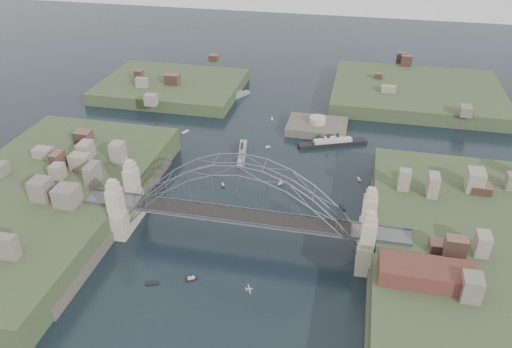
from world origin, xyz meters
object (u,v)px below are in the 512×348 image
object	(u,v)px
naval_cruiser_far	(235,97)
naval_cruiser_near	(242,153)
ocean_liner	(333,143)
bridge	(241,203)
wharf_shed	(427,274)
fort_island	(317,131)

from	to	relation	value
naval_cruiser_far	naval_cruiser_near	bearing A→B (deg)	-72.52
naval_cruiser_far	ocean_liner	world-z (taller)	ocean_liner
naval_cruiser_near	naval_cruiser_far	distance (m)	49.82
bridge	wharf_shed	bearing A→B (deg)	-17.65
bridge	wharf_shed	distance (m)	46.23
naval_cruiser_near	naval_cruiser_far	size ratio (longest dim) A/B	1.14
wharf_shed	naval_cruiser_near	size ratio (longest dim) A/B	1.11
wharf_shed	naval_cruiser_near	xyz separation A→B (m)	(-54.92, 59.62, -9.17)
bridge	fort_island	world-z (taller)	bridge
bridge	naval_cruiser_near	size ratio (longest dim) A/B	4.65
fort_island	naval_cruiser_near	size ratio (longest dim) A/B	1.22
bridge	naval_cruiser_near	distance (m)	48.29
bridge	naval_cruiser_near	bearing A→B (deg)	103.46
ocean_liner	wharf_shed	bearing A→B (deg)	-70.97
fort_island	wharf_shed	xyz separation A→B (m)	(32.00, -84.00, 10.34)
naval_cruiser_far	wharf_shed	bearing A→B (deg)	-56.89
naval_cruiser_near	naval_cruiser_far	bearing A→B (deg)	107.48
bridge	fort_island	distance (m)	72.14
wharf_shed	naval_cruiser_near	world-z (taller)	wharf_shed
fort_island	ocean_liner	xyz separation A→B (m)	(6.75, -10.80, 1.28)
bridge	wharf_shed	xyz separation A→B (m)	(44.00, -14.00, -2.32)
fort_island	ocean_liner	bearing A→B (deg)	-57.97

